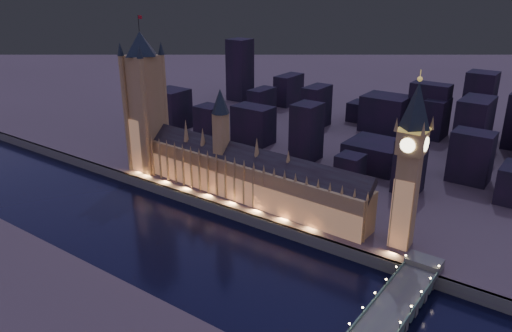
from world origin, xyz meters
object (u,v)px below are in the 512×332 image
Objects in this scene: victoria_tower at (145,96)px; elizabeth_tower at (411,153)px; westminster_bridge at (390,315)px; palace_of_westminster at (242,173)px.

victoria_tower is 218.02m from elizabeth_tower.
elizabeth_tower reaches higher than westminster_bridge.
westminster_bridge is at bearing -24.94° from palace_of_westminster.
palace_of_westminster is 1.63× the size of victoria_tower.
westminster_bridge is at bearing -73.06° from elizabeth_tower.
westminster_bridge is (19.91, -65.37, -61.15)m from elizabeth_tower.
westminster_bridge is (237.91, -65.37, -63.74)m from victoria_tower.
victoria_tower reaches higher than westminster_bridge.
palace_of_westminster is 155.95m from westminster_bridge.
victoria_tower is (-97.71, 0.17, 43.36)m from palace_of_westminster.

